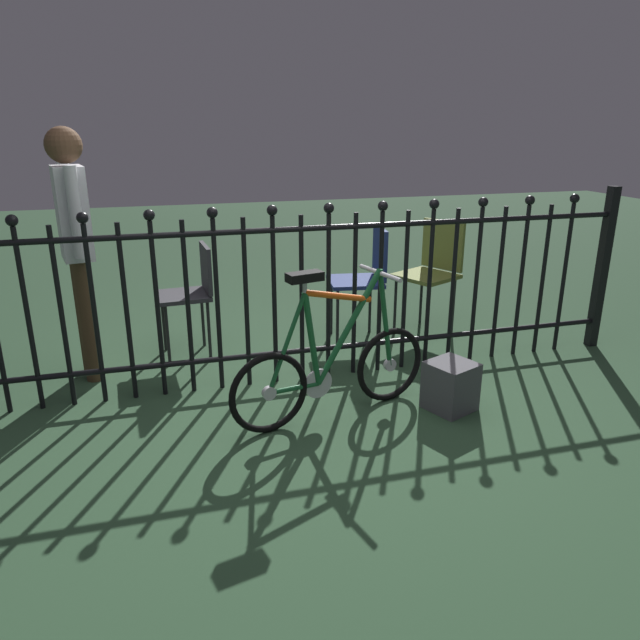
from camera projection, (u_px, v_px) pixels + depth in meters
ground_plane at (323, 416)px, 3.52m from camera, size 20.00×20.00×0.00m
iron_fence at (285, 291)px, 3.82m from camera, size 4.81×0.07×1.23m
bicycle at (333, 366)px, 3.44m from camera, size 1.28×0.44×0.90m
chair_olive at (433, 266)px, 4.80m from camera, size 0.56×0.56×0.92m
chair_charcoal at (193, 288)px, 4.31m from camera, size 0.40×0.39×0.83m
chair_navy at (366, 272)px, 4.60m from camera, size 0.46×0.46×0.91m
person_visitor at (75, 234)px, 3.78m from camera, size 0.24×0.47×1.65m
display_crate at (450, 386)px, 3.57m from camera, size 0.34×0.34×0.30m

